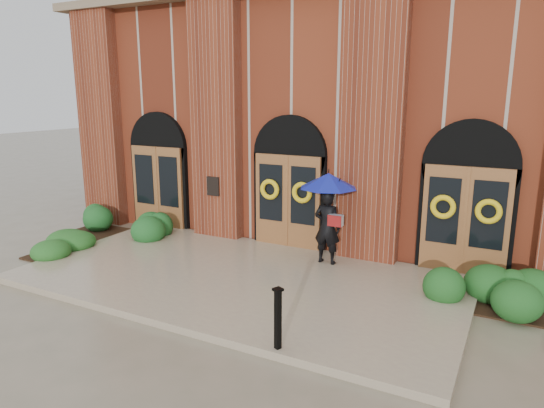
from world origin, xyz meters
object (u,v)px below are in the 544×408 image
Objects in this scene: man_with_umbrella at (328,201)px; hedge_wall_left at (117,224)px; metal_post at (278,317)px; hedge_wall_right at (489,288)px.

hedge_wall_left is (-6.68, -0.30, -1.34)m from man_with_umbrella.
man_with_umbrella is 0.75× the size of hedge_wall_left.
man_with_umbrella reaches higher than hedge_wall_left.
metal_post reaches higher than hedge_wall_left.
hedge_wall_right is (3.72, -0.46, -1.35)m from man_with_umbrella.
hedge_wall_right is at bearing 174.29° from man_with_umbrella.
metal_post is at bearing 102.14° from man_with_umbrella.
man_with_umbrella is 3.99m from hedge_wall_right.
man_with_umbrella is 2.13× the size of metal_post.
metal_post is (0.81, -4.25, -1.02)m from man_with_umbrella.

